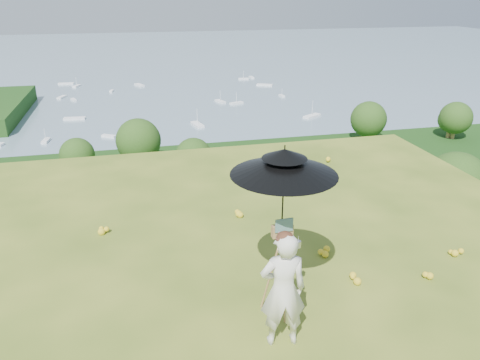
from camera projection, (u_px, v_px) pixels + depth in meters
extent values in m
plane|color=#49601B|center=(204.00, 309.00, 6.49)|extent=(14.00, 14.00, 0.00)
cube|color=#11370F|center=(159.00, 329.00, 49.04)|extent=(140.00, 56.00, 22.00)
cube|color=gray|center=(146.00, 219.00, 87.72)|extent=(170.00, 28.00, 8.00)
plane|color=#7494A5|center=(131.00, 70.00, 235.57)|extent=(700.00, 700.00, 0.00)
imported|color=white|center=(283.00, 290.00, 5.61)|extent=(0.60, 0.43, 1.55)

